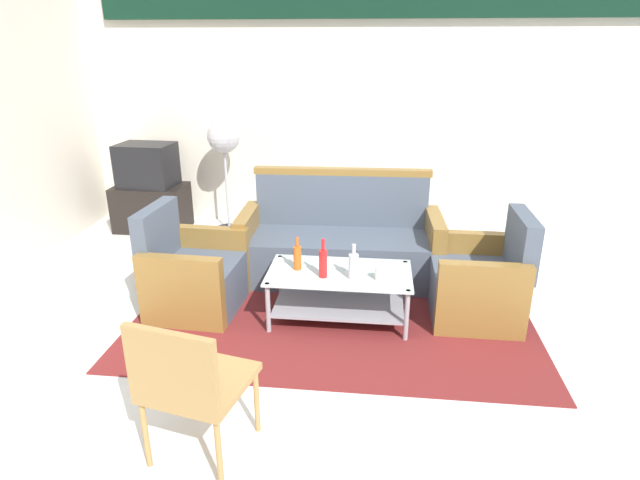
% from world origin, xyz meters
% --- Properties ---
extents(ground_plane, '(14.00, 14.00, 0.00)m').
position_xyz_m(ground_plane, '(0.00, 0.00, 0.00)').
color(ground_plane, white).
extents(wall_back, '(6.52, 0.19, 2.80)m').
position_xyz_m(wall_back, '(0.00, 3.05, 1.48)').
color(wall_back, silver).
rests_on(wall_back, ground).
extents(rug, '(3.11, 2.13, 0.01)m').
position_xyz_m(rug, '(-0.13, 0.79, 0.01)').
color(rug, maroon).
rests_on(rug, ground).
extents(couch, '(1.82, 0.79, 0.96)m').
position_xyz_m(couch, '(-0.13, 1.46, 0.32)').
color(couch, '#4C5666').
rests_on(couch, rug).
extents(armchair_left, '(0.73, 0.79, 0.85)m').
position_xyz_m(armchair_left, '(-1.27, 0.71, 0.29)').
color(armchair_left, '#4C5666').
rests_on(armchair_left, rug).
extents(armchair_right, '(0.71, 0.76, 0.85)m').
position_xyz_m(armchair_right, '(1.02, 0.83, 0.29)').
color(armchair_right, '#4C5666').
rests_on(armchair_right, rug).
extents(coffee_table, '(1.10, 0.60, 0.40)m').
position_xyz_m(coffee_table, '(-0.08, 0.64, 0.27)').
color(coffee_table, silver).
rests_on(coffee_table, rug).
extents(bottle_orange, '(0.06, 0.06, 0.26)m').
position_xyz_m(bottle_orange, '(-0.41, 0.66, 0.51)').
color(bottle_orange, '#D85919').
rests_on(bottle_orange, coffee_table).
extents(bottle_red, '(0.06, 0.06, 0.30)m').
position_xyz_m(bottle_red, '(-0.19, 0.54, 0.53)').
color(bottle_red, red).
rests_on(bottle_red, coffee_table).
extents(bottle_clear, '(0.07, 0.07, 0.27)m').
position_xyz_m(bottle_clear, '(0.03, 0.55, 0.51)').
color(bottle_clear, silver).
rests_on(bottle_clear, coffee_table).
extents(cup, '(0.08, 0.08, 0.10)m').
position_xyz_m(cup, '(0.23, 0.54, 0.46)').
color(cup, silver).
rests_on(cup, coffee_table).
extents(tv_stand, '(0.80, 0.50, 0.52)m').
position_xyz_m(tv_stand, '(-2.41, 2.55, 0.26)').
color(tv_stand, black).
rests_on(tv_stand, ground).
extents(television, '(0.63, 0.48, 0.48)m').
position_xyz_m(television, '(-2.41, 2.55, 0.76)').
color(television, black).
rests_on(television, tv_stand).
extents(pedestal_fan, '(0.36, 0.36, 1.27)m').
position_xyz_m(pedestal_fan, '(-1.51, 2.60, 1.01)').
color(pedestal_fan, '#2D2D33').
rests_on(pedestal_fan, ground).
extents(wicker_chair, '(0.57, 0.57, 0.84)m').
position_xyz_m(wicker_chair, '(-0.70, -0.92, 0.49)').
color(wicker_chair, '#AD844C').
rests_on(wicker_chair, ground).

